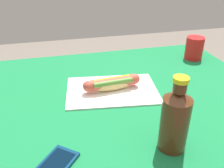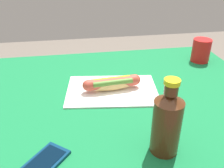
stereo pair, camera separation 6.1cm
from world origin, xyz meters
name	(u,v)px [view 1 (the left image)]	position (x,y,z in m)	size (l,w,h in m)	color
dining_table	(110,125)	(0.00, 0.00, 0.63)	(1.20, 0.89, 0.76)	brown
paper_wrapper	(112,90)	(-0.02, -0.04, 0.76)	(0.34, 0.23, 0.01)	white
hot_dog	(112,83)	(-0.02, -0.04, 0.80)	(0.22, 0.06, 0.05)	#DBB26B
cell_phone	(54,166)	(0.21, 0.29, 0.77)	(0.14, 0.14, 0.01)	#0A2D4C
soda_bottle	(175,119)	(-0.10, 0.29, 0.85)	(0.07, 0.07, 0.21)	#4C2814
drinking_cup	(194,48)	(-0.48, -0.25, 0.82)	(0.08, 0.08, 0.11)	red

